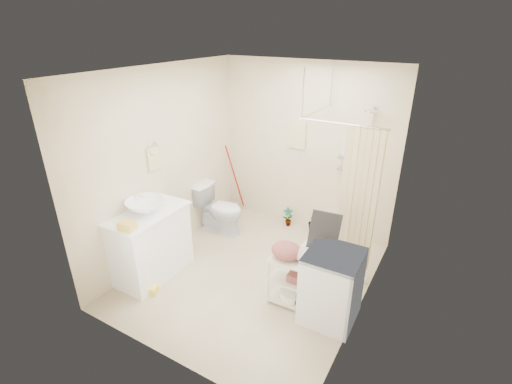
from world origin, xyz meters
TOP-DOWN VIEW (x-y plane):
  - floor at (0.00, 0.00)m, footprint 3.20×3.20m
  - ceiling at (0.00, 0.00)m, footprint 2.80×3.20m
  - wall_back at (0.00, 1.60)m, footprint 2.80×0.04m
  - wall_front at (0.00, -1.60)m, footprint 2.80×0.04m
  - wall_left at (-1.40, 0.00)m, footprint 0.04×3.20m
  - wall_right at (1.40, 0.00)m, footprint 0.04×3.20m
  - vanity at (-1.16, -0.65)m, footprint 0.58×1.04m
  - sink at (-1.16, -0.65)m, footprint 0.50×0.50m
  - counter_basket at (-1.02, -1.06)m, footprint 0.20×0.16m
  - floor_basket at (-0.91, -0.97)m, footprint 0.29×0.26m
  - toilet at (-1.04, 0.73)m, footprint 0.78×0.46m
  - mop at (-1.23, 1.44)m, footprint 0.13×0.13m
  - potted_plant_a at (-0.17, 1.40)m, footprint 0.20×0.20m
  - potted_plant_b at (0.25, 1.46)m, footprint 0.17×0.14m
  - hanging_towel at (-0.15, 1.58)m, footprint 0.28×0.03m
  - towel_ring at (-1.38, -0.20)m, footprint 0.04×0.22m
  - tp_holder at (-1.36, 0.05)m, footprint 0.08×0.12m
  - shower at (0.85, 1.05)m, footprint 1.10×1.10m
  - shampoo_bottle_a at (0.63, 1.53)m, footprint 0.11×0.11m
  - shampoo_bottle_b at (0.74, 1.50)m, footprint 0.11×0.11m
  - washing_machine at (1.14, -0.24)m, footprint 0.59×0.60m
  - laundry_rack at (0.67, -0.24)m, footprint 0.54×0.33m
  - ironing_board at (0.91, -0.09)m, footprint 0.35×0.22m

SIDE VIEW (x-z plane):
  - floor at x=0.00m, z-range 0.00..0.00m
  - floor_basket at x=-0.91m, z-range 0.00..0.13m
  - potted_plant_b at x=0.25m, z-range 0.00..0.30m
  - potted_plant_a at x=-0.17m, z-range 0.00..0.32m
  - laundry_rack at x=0.67m, z-range 0.00..0.73m
  - toilet at x=-1.04m, z-range 0.00..0.77m
  - washing_machine at x=1.14m, z-range 0.00..0.84m
  - vanity at x=-1.16m, z-range 0.00..0.92m
  - ironing_board at x=0.91m, z-range 0.00..1.18m
  - mop at x=-1.23m, z-range 0.00..1.21m
  - tp_holder at x=-1.36m, z-range 0.65..0.79m
  - counter_basket at x=-1.02m, z-range 0.92..1.02m
  - sink at x=-1.16m, z-range 0.92..1.08m
  - shower at x=0.85m, z-range 0.00..2.10m
  - wall_back at x=0.00m, z-range 0.00..2.60m
  - wall_front at x=0.00m, z-range 0.00..2.60m
  - wall_left at x=-1.40m, z-range 0.00..2.60m
  - wall_right at x=1.40m, z-range 0.00..2.60m
  - shampoo_bottle_b at x=0.74m, z-range 1.32..1.51m
  - shampoo_bottle_a at x=0.63m, z-range 1.32..1.55m
  - towel_ring at x=-1.38m, z-range 1.30..1.64m
  - hanging_towel at x=-0.15m, z-range 1.29..1.71m
  - ceiling at x=0.00m, z-range 2.58..2.62m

